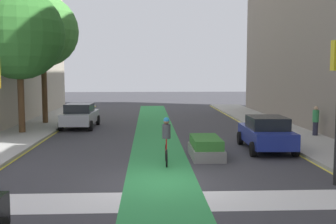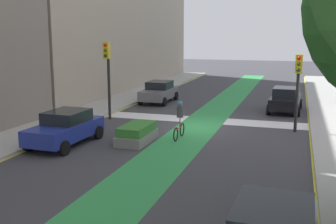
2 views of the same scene
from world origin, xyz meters
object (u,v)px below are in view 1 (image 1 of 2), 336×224
(cyclist_in_lane, at_px, (166,140))
(street_tree_far, at_px, (19,34))
(street_tree_near, at_px, (43,31))
(pedestrian_sidewalk_right_a, at_px, (316,121))
(median_planter, at_px, (206,148))
(car_silver_left_far, at_px, (80,115))
(car_blue_right_far, at_px, (266,133))

(cyclist_in_lane, relative_size, street_tree_far, 0.23)
(cyclist_in_lane, bearing_deg, street_tree_near, 121.64)
(pedestrian_sidewalk_right_a, bearing_deg, cyclist_in_lane, -144.05)
(street_tree_near, xyz_separation_m, street_tree_far, (-0.22, -4.47, -0.59))
(street_tree_far, distance_m, median_planter, 12.84)
(street_tree_near, distance_m, street_tree_far, 4.51)
(street_tree_near, bearing_deg, pedestrian_sidewalk_right_a, -21.75)
(street_tree_far, bearing_deg, pedestrian_sidewalk_right_a, -6.76)
(car_silver_left_far, xyz_separation_m, street_tree_near, (-2.62, 1.69, 5.45))
(cyclist_in_lane, height_order, street_tree_near, street_tree_near)
(street_tree_far, bearing_deg, median_planter, -34.78)
(car_blue_right_far, xyz_separation_m, street_tree_far, (-12.58, 5.28, 4.86))
(car_silver_left_far, relative_size, cyclist_in_lane, 2.29)
(car_blue_right_far, relative_size, cyclist_in_lane, 2.29)
(car_silver_left_far, bearing_deg, cyclist_in_lane, -64.84)
(pedestrian_sidewalk_right_a, xyz_separation_m, street_tree_far, (-16.25, 1.93, 4.71))
(cyclist_in_lane, height_order, pedestrian_sidewalk_right_a, cyclist_in_lane)
(pedestrian_sidewalk_right_a, distance_m, median_planter, 8.18)
(car_blue_right_far, bearing_deg, street_tree_near, 141.74)
(street_tree_near, bearing_deg, median_planter, -49.86)
(car_silver_left_far, height_order, street_tree_far, street_tree_far)
(pedestrian_sidewalk_right_a, xyz_separation_m, median_planter, (-6.63, -4.75, -0.55))
(pedestrian_sidewalk_right_a, relative_size, street_tree_near, 0.19)
(car_silver_left_far, relative_size, pedestrian_sidewalk_right_a, 2.69)
(cyclist_in_lane, bearing_deg, street_tree_far, 134.65)
(cyclist_in_lane, distance_m, pedestrian_sidewalk_right_a, 10.32)
(car_silver_left_far, height_order, car_blue_right_far, same)
(car_blue_right_far, distance_m, street_tree_near, 16.66)
(car_blue_right_far, relative_size, street_tree_near, 0.50)
(pedestrian_sidewalk_right_a, bearing_deg, car_silver_left_far, 160.67)
(cyclist_in_lane, xyz_separation_m, pedestrian_sidewalk_right_a, (8.36, 6.06, -0.02))
(cyclist_in_lane, relative_size, median_planter, 0.71)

